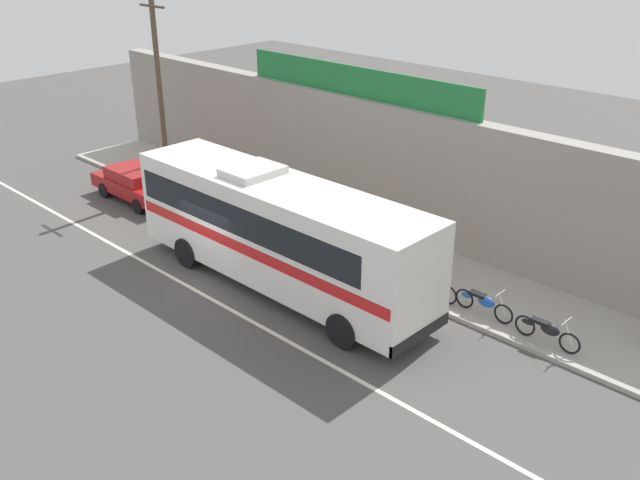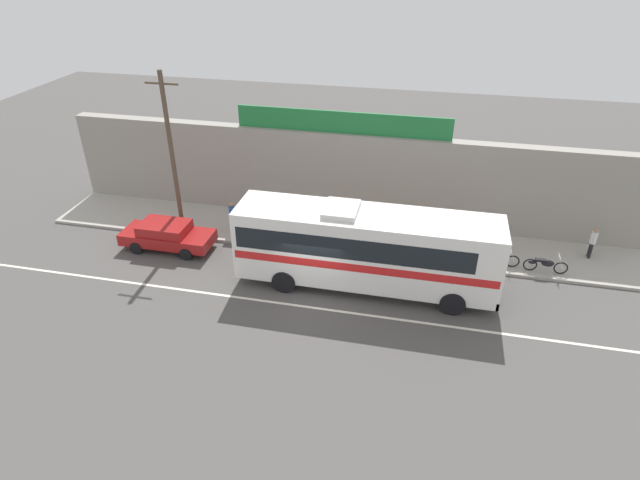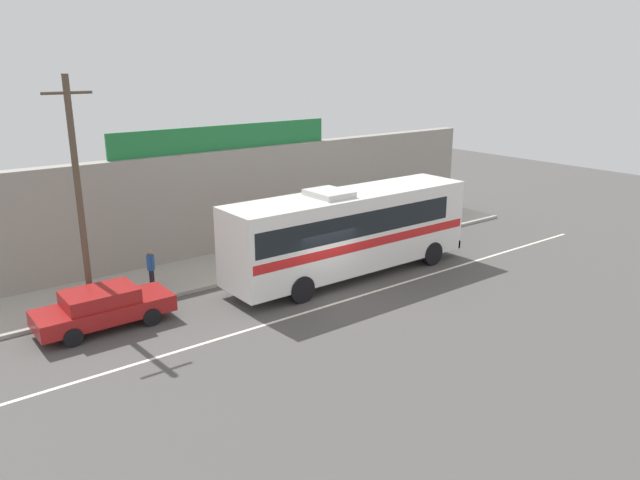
{
  "view_description": "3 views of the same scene",
  "coord_description": "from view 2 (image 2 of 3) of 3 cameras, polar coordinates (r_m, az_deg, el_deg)",
  "views": [
    {
      "loc": [
        16.75,
        -12.17,
        10.81
      ],
      "look_at": [
        2.89,
        2.26,
        1.58
      ],
      "focal_mm": 39.24,
      "sensor_mm": 36.0,
      "label": 1
    },
    {
      "loc": [
        4.36,
        -17.99,
        13.65
      ],
      "look_at": [
        -0.09,
        1.95,
        1.66
      ],
      "focal_mm": 29.82,
      "sensor_mm": 36.0,
      "label": 2
    },
    {
      "loc": [
        -13.56,
        -17.02,
        8.72
      ],
      "look_at": [
        0.41,
        1.12,
        1.88
      ],
      "focal_mm": 33.99,
      "sensor_mm": 36.0,
      "label": 3
    }
  ],
  "objects": [
    {
      "name": "motorcycle_green",
      "position": [
        26.09,
        23.01,
        -2.4
      ],
      "size": [
        1.94,
        0.56,
        0.94
      ],
      "color": "black",
      "rests_on": "sidewalk_slab"
    },
    {
      "name": "motorcycle_red",
      "position": [
        25.83,
        18.49,
        -1.78
      ],
      "size": [
        1.94,
        0.56,
        0.94
      ],
      "color": "black",
      "rests_on": "sidewalk_slab"
    },
    {
      "name": "utility_pole",
      "position": [
        26.69,
        -15.61,
        8.88
      ],
      "size": [
        1.6,
        0.22,
        8.15
      ],
      "color": "brown",
      "rests_on": "sidewalk_slab"
    },
    {
      "name": "storefront_billboard",
      "position": [
        27.04,
        2.39,
        12.5
      ],
      "size": [
        10.84,
        0.12,
        1.1
      ],
      "primitive_type": "cube",
      "color": "#1E7538",
      "rests_on": "storefront_facade"
    },
    {
      "name": "storefront_facade",
      "position": [
        28.06,
        2.59,
        6.74
      ],
      "size": [
        30.0,
        0.7,
        4.8
      ],
      "primitive_type": "cube",
      "color": "gray",
      "rests_on": "ground_plane"
    },
    {
      "name": "pedestrian_far_left",
      "position": [
        27.95,
        27.24,
        -0.04
      ],
      "size": [
        0.3,
        0.48,
        1.59
      ],
      "color": "black",
      "rests_on": "sidewalk_slab"
    },
    {
      "name": "intercity_bus",
      "position": [
        22.58,
        4.78,
        -0.58
      ],
      "size": [
        11.14,
        2.64,
        3.78
      ],
      "color": "white",
      "rests_on": "ground_plane"
    },
    {
      "name": "parked_car",
      "position": [
        27.0,
        -16.1,
        0.53
      ],
      "size": [
        4.48,
        1.84,
        1.37
      ],
      "color": "maroon",
      "rests_on": "ground_plane"
    },
    {
      "name": "motorcycle_orange",
      "position": [
        25.52,
        14.57,
        -1.53
      ],
      "size": [
        1.91,
        0.56,
        0.94
      ],
      "color": "black",
      "rests_on": "sidewalk_slab"
    },
    {
      "name": "road_center_stripe",
      "position": [
        22.37,
        -1.33,
        -7.19
      ],
      "size": [
        30.0,
        0.14,
        0.01
      ],
      "primitive_type": "cube",
      "color": "silver",
      "rests_on": "ground_plane"
    },
    {
      "name": "ground_plane",
      "position": [
        22.99,
        -0.85,
        -6.01
      ],
      "size": [
        70.0,
        70.0,
        0.0
      ],
      "primitive_type": "plane",
      "color": "#4F4C49"
    },
    {
      "name": "pedestrian_by_curb",
      "position": [
        27.49,
        -9.41,
        2.71
      ],
      "size": [
        0.3,
        0.48,
        1.6
      ],
      "color": "black",
      "rests_on": "sidewalk_slab"
    },
    {
      "name": "sidewalk_slab",
      "position": [
        27.22,
        1.66,
        0.46
      ],
      "size": [
        30.0,
        3.6,
        0.14
      ],
      "primitive_type": "cube",
      "color": "#A8A399",
      "rests_on": "ground_plane"
    }
  ]
}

